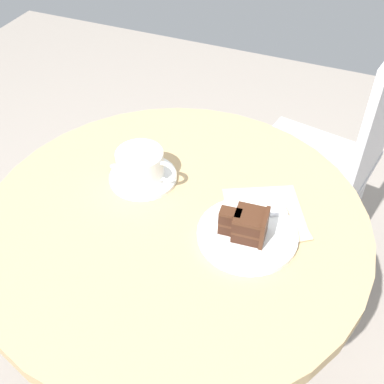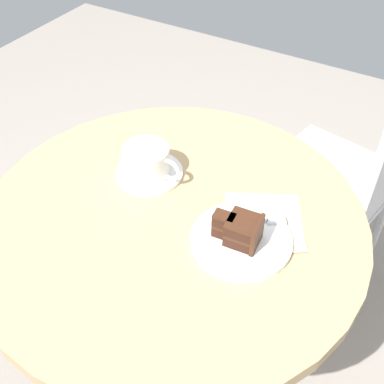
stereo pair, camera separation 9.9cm
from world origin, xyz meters
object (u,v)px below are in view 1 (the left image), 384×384
(saucer, at_px, (143,177))
(cake_slice, at_px, (247,225))
(fork, at_px, (259,214))
(napkin, at_px, (265,216))
(cafe_chair, at_px, (339,151))
(teaspoon, at_px, (119,174))
(cake_plate, at_px, (247,235))
(coffee_cup, at_px, (141,165))

(saucer, relative_size, cake_slice, 1.59)
(fork, distance_m, napkin, 0.02)
(saucer, distance_m, cafe_chair, 0.70)
(teaspoon, relative_size, cafe_chair, 0.09)
(teaspoon, height_order, napkin, teaspoon)
(cake_slice, bearing_deg, teaspoon, 168.26)
(cake_plate, bearing_deg, cafe_chair, 79.47)
(cake_plate, xyz_separation_m, fork, (0.01, 0.05, 0.01))
(cake_plate, height_order, napkin, cake_plate)
(saucer, height_order, fork, fork)
(cafe_chair, bearing_deg, napkin, 0.90)
(teaspoon, height_order, fork, fork)
(coffee_cup, bearing_deg, fork, -3.54)
(saucer, distance_m, fork, 0.28)
(coffee_cup, height_order, cake_plate, coffee_cup)
(teaspoon, relative_size, napkin, 0.38)
(coffee_cup, height_order, napkin, coffee_cup)
(fork, bearing_deg, teaspoon, 144.58)
(napkin, bearing_deg, cake_slice, -103.48)
(saucer, distance_m, cake_plate, 0.28)
(coffee_cup, bearing_deg, napkin, -0.75)
(saucer, bearing_deg, cake_slice, -17.63)
(napkin, bearing_deg, coffee_cup, 179.25)
(saucer, bearing_deg, cake_plate, -15.96)
(cake_slice, height_order, fork, cake_slice)
(saucer, distance_m, napkin, 0.29)
(teaspoon, relative_size, cake_slice, 0.90)
(fork, bearing_deg, cafe_chair, 44.46)
(teaspoon, bearing_deg, coffee_cup, -121.84)
(coffee_cup, distance_m, teaspoon, 0.06)
(cake_plate, relative_size, cake_slice, 2.09)
(saucer, xyz_separation_m, cake_slice, (0.27, -0.09, 0.04))
(saucer, xyz_separation_m, cake_plate, (0.27, -0.08, 0.00))
(coffee_cup, xyz_separation_m, teaspoon, (-0.05, -0.01, -0.03))
(coffee_cup, distance_m, napkin, 0.29)
(saucer, bearing_deg, teaspoon, -159.84)
(cake_slice, bearing_deg, napkin, 76.52)
(cake_plate, distance_m, cake_slice, 0.04)
(teaspoon, relative_size, fork, 0.63)
(coffee_cup, relative_size, teaspoon, 1.62)
(coffee_cup, height_order, fork, coffee_cup)
(saucer, xyz_separation_m, napkin, (0.29, -0.01, -0.00))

